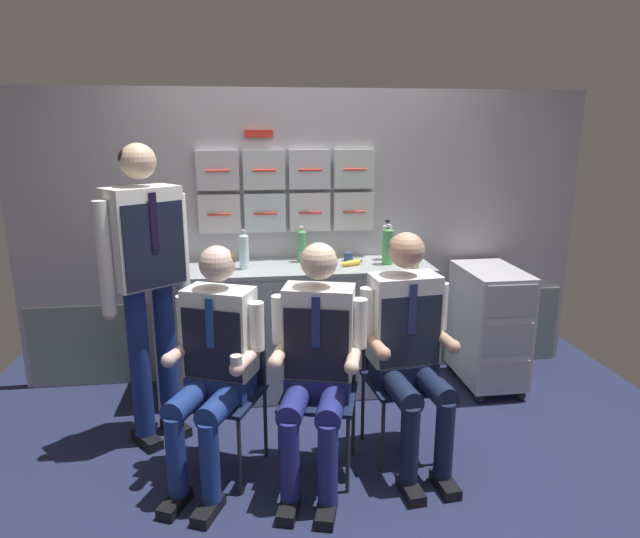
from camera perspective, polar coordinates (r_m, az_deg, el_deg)
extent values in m
cube|color=#202645|center=(3.32, 1.57, -20.57)|extent=(4.80, 4.80, 0.04)
cube|color=#A9A5AD|center=(4.17, -1.36, 3.20)|extent=(4.20, 0.06, 2.15)
cube|color=gray|center=(4.35, -1.25, -6.83)|extent=(4.12, 0.01, 0.62)
cube|color=silver|center=(4.06, -10.27, 5.61)|extent=(0.30, 0.06, 0.28)
cylinder|color=red|center=(4.02, -10.29, 5.53)|extent=(0.17, 0.01, 0.01)
cube|color=silver|center=(4.05, -5.65, 5.76)|extent=(0.30, 0.06, 0.28)
cylinder|color=red|center=(4.02, -5.63, 5.69)|extent=(0.17, 0.01, 0.01)
cube|color=silver|center=(4.08, -1.06, 5.88)|extent=(0.30, 0.06, 0.28)
cylinder|color=red|center=(4.04, -1.00, 5.80)|extent=(0.17, 0.01, 0.01)
cube|color=silver|center=(4.13, 3.44, 5.96)|extent=(0.30, 0.06, 0.28)
cylinder|color=red|center=(4.09, 3.55, 5.88)|extent=(0.17, 0.01, 0.01)
cube|color=#BFB6C2|center=(4.02, -10.46, 9.93)|extent=(0.30, 0.06, 0.28)
cylinder|color=red|center=(3.98, -10.49, 9.89)|extent=(0.17, 0.01, 0.01)
cube|color=silver|center=(4.02, -5.76, 10.09)|extent=(0.30, 0.06, 0.28)
cylinder|color=red|center=(3.98, -5.74, 10.05)|extent=(0.17, 0.01, 0.01)
cube|color=silver|center=(4.04, -1.08, 10.18)|extent=(0.30, 0.06, 0.28)
cylinder|color=red|center=(4.01, -1.02, 10.14)|extent=(0.17, 0.01, 0.01)
cube|color=silver|center=(4.09, 3.51, 10.20)|extent=(0.30, 0.06, 0.28)
cylinder|color=red|center=(4.06, 3.61, 10.17)|extent=(0.17, 0.01, 0.01)
cube|color=red|center=(4.02, -6.31, 13.65)|extent=(0.20, 0.02, 0.05)
cube|color=#B2B9BC|center=(4.05, -2.60, -6.32)|extent=(1.90, 0.52, 0.90)
cube|color=#A3AAAD|center=(3.91, -2.68, 0.10)|extent=(1.94, 0.53, 0.03)
sphere|color=black|center=(4.16, 16.01, -12.58)|extent=(0.07, 0.07, 0.07)
sphere|color=black|center=(4.29, 19.90, -12.06)|extent=(0.07, 0.07, 0.07)
sphere|color=black|center=(4.62, 13.29, -9.62)|extent=(0.07, 0.07, 0.07)
sphere|color=black|center=(4.73, 16.85, -9.26)|extent=(0.07, 0.07, 0.07)
cube|color=silver|center=(4.28, 16.88, -5.37)|extent=(0.40, 0.64, 0.82)
cube|color=#AEABB6|center=(4.11, 18.47, -10.46)|extent=(0.35, 0.01, 0.22)
cube|color=#AEABB6|center=(4.01, 18.78, -6.88)|extent=(0.35, 0.01, 0.22)
cube|color=#AEABB6|center=(3.92, 19.10, -3.13)|extent=(0.35, 0.01, 0.22)
cylinder|color=#28282D|center=(3.91, 19.08, -1.38)|extent=(0.32, 0.02, 0.02)
cylinder|color=#2D2D33|center=(3.22, -14.37, -17.20)|extent=(0.02, 0.02, 0.44)
cylinder|color=#2D2D33|center=(3.07, -8.24, -18.55)|extent=(0.02, 0.02, 0.44)
cylinder|color=#2D2D33|center=(3.49, -11.31, -14.38)|extent=(0.02, 0.02, 0.44)
cylinder|color=#2D2D33|center=(3.35, -5.63, -15.42)|extent=(0.02, 0.02, 0.44)
cube|color=#131D38|center=(3.17, -10.07, -12.75)|extent=(0.53, 0.53, 0.02)
cube|color=#131D38|center=(3.23, -8.74, -7.99)|extent=(0.35, 0.17, 0.40)
cylinder|color=#2D2D33|center=(3.30, -11.68, -7.65)|extent=(0.02, 0.02, 0.40)
cylinder|color=#2D2D33|center=(3.16, -5.82, -8.45)|extent=(0.02, 0.02, 0.40)
cube|color=black|center=(3.14, -14.65, -22.23)|extent=(0.17, 0.24, 0.06)
cube|color=black|center=(3.06, -11.38, -23.08)|extent=(0.17, 0.24, 0.06)
cylinder|color=navy|center=(3.03, -14.55, -18.09)|extent=(0.10, 0.10, 0.43)
cylinder|color=navy|center=(2.95, -11.25, -18.86)|extent=(0.10, 0.10, 0.43)
cylinder|color=navy|center=(3.05, -13.17, -12.78)|extent=(0.27, 0.40, 0.13)
cylinder|color=navy|center=(2.97, -9.94, -13.39)|extent=(0.27, 0.40, 0.13)
cube|color=navy|center=(3.13, -10.12, -11.59)|extent=(0.39, 0.32, 0.12)
cube|color=white|center=(3.03, -10.20, -6.34)|extent=(0.41, 0.33, 0.48)
cube|color=black|center=(2.96, -11.06, -7.70)|extent=(0.31, 0.14, 0.38)
cube|color=navy|center=(2.91, -11.25, -5.48)|extent=(0.04, 0.03, 0.27)
cylinder|color=white|center=(3.11, -13.73, -4.98)|extent=(0.08, 0.08, 0.26)
cylinder|color=beige|center=(3.07, -14.23, -8.28)|extent=(0.16, 0.25, 0.07)
sphere|color=beige|center=(2.98, -15.28, -9.02)|extent=(0.08, 0.08, 0.08)
cylinder|color=white|center=(2.93, -6.55, -5.85)|extent=(0.08, 0.08, 0.26)
cylinder|color=beige|center=(2.90, -7.66, -9.28)|extent=(0.16, 0.25, 0.07)
sphere|color=beige|center=(2.81, -8.56, -10.10)|extent=(0.08, 0.08, 0.08)
cylinder|color=silver|center=(2.80, -8.59, -9.35)|extent=(0.06, 0.06, 0.06)
sphere|color=beige|center=(2.92, -10.53, 0.54)|extent=(0.19, 0.19, 0.19)
ellipsoid|color=#503F21|center=(2.93, -10.42, 0.93)|extent=(0.24, 0.23, 0.13)
cylinder|color=#2D2D33|center=(3.10, -4.11, -18.04)|extent=(0.02, 0.02, 0.44)
cylinder|color=#2D2D33|center=(3.06, 2.87, -18.56)|extent=(0.02, 0.02, 0.44)
cylinder|color=#2D2D33|center=(3.41, -2.82, -14.85)|extent=(0.02, 0.02, 0.44)
cylinder|color=#2D2D33|center=(3.36, 3.44, -15.25)|extent=(0.02, 0.02, 0.44)
cube|color=#131D38|center=(3.11, -0.16, -12.99)|extent=(0.49, 0.49, 0.02)
cube|color=#131D38|center=(3.20, 0.32, -8.08)|extent=(0.36, 0.13, 0.40)
cylinder|color=#2D2D33|center=(3.21, -2.91, -7.97)|extent=(0.02, 0.02, 0.40)
cylinder|color=#2D2D33|center=(3.17, 3.56, -8.30)|extent=(0.02, 0.02, 0.40)
cube|color=black|center=(3.03, -3.23, -23.31)|extent=(0.15, 0.24, 0.06)
cube|color=black|center=(3.00, 0.69, -23.64)|extent=(0.15, 0.24, 0.06)
cylinder|color=navy|center=(2.92, -3.14, -19.02)|extent=(0.10, 0.10, 0.43)
cylinder|color=navy|center=(2.89, 0.81, -19.33)|extent=(0.10, 0.10, 0.43)
cylinder|color=navy|center=(2.95, -2.54, -13.35)|extent=(0.23, 0.41, 0.13)
cylinder|color=navy|center=(2.92, 1.26, -13.60)|extent=(0.23, 0.41, 0.13)
cube|color=navy|center=(3.08, -0.16, -11.82)|extent=(0.39, 0.29, 0.12)
cube|color=white|center=(2.98, -0.11, -6.37)|extent=(0.41, 0.30, 0.49)
cube|color=black|center=(2.90, -0.40, -7.83)|extent=(0.33, 0.10, 0.39)
cube|color=navy|center=(2.84, -0.43, -5.51)|extent=(0.04, 0.02, 0.27)
cylinder|color=white|center=(3.00, -4.18, -5.20)|extent=(0.08, 0.08, 0.27)
cylinder|color=beige|center=(2.95, -4.19, -8.73)|extent=(0.13, 0.25, 0.07)
sphere|color=beige|center=(2.85, -4.66, -9.58)|extent=(0.08, 0.08, 0.08)
cylinder|color=white|center=(2.94, 4.05, -5.58)|extent=(0.08, 0.08, 0.27)
cylinder|color=beige|center=(2.90, 3.44, -9.15)|extent=(0.13, 0.25, 0.07)
sphere|color=beige|center=(2.80, 3.26, -10.04)|extent=(0.08, 0.08, 0.08)
sphere|color=beige|center=(2.87, -0.11, 0.80)|extent=(0.19, 0.19, 0.19)
ellipsoid|color=brown|center=(2.88, -0.07, 1.21)|extent=(0.23, 0.22, 0.14)
cylinder|color=#2D2D33|center=(3.22, 6.45, -16.83)|extent=(0.02, 0.02, 0.44)
cylinder|color=#2D2D33|center=(3.34, 12.50, -15.81)|extent=(0.02, 0.02, 0.44)
cylinder|color=#2D2D33|center=(3.51, 4.41, -13.92)|extent=(0.02, 0.02, 0.44)
cylinder|color=#2D2D33|center=(3.63, 9.98, -13.13)|extent=(0.02, 0.02, 0.44)
cube|color=#131D38|center=(3.31, 8.48, -11.40)|extent=(0.44, 0.44, 0.02)
cube|color=#131D38|center=(3.39, 7.42, -6.86)|extent=(0.37, 0.07, 0.40)
cylinder|color=#2D2D33|center=(3.33, 4.56, -7.21)|extent=(0.02, 0.02, 0.40)
cylinder|color=#2D2D33|center=(3.45, 10.30, -6.61)|extent=(0.02, 0.02, 0.40)
cube|color=black|center=(3.18, 9.28, -21.48)|extent=(0.11, 0.23, 0.06)
cube|color=black|center=(3.25, 12.71, -20.77)|extent=(0.11, 0.23, 0.06)
cylinder|color=#141D39|center=(3.07, 9.17, -17.35)|extent=(0.10, 0.10, 0.43)
cylinder|color=#141D39|center=(3.14, 12.64, -16.72)|extent=(0.10, 0.10, 0.43)
cylinder|color=#141D39|center=(3.10, 8.05, -11.99)|extent=(0.17, 0.41, 0.13)
cylinder|color=#141D39|center=(3.18, 11.43, -11.51)|extent=(0.17, 0.41, 0.13)
cube|color=#141D39|center=(3.28, 8.53, -10.29)|extent=(0.38, 0.24, 0.12)
cube|color=white|center=(3.18, 8.60, -5.02)|extent=(0.40, 0.25, 0.51)
cube|color=#20263A|center=(3.10, 9.33, -6.36)|extent=(0.35, 0.05, 0.40)
cube|color=navy|center=(3.05, 9.48, -4.10)|extent=(0.04, 0.01, 0.28)
cylinder|color=white|center=(3.09, 4.85, -4.40)|extent=(0.08, 0.08, 0.27)
cylinder|color=tan|center=(3.05, 5.82, -7.83)|extent=(0.09, 0.26, 0.07)
sphere|color=tan|center=(2.95, 6.55, -8.62)|extent=(0.08, 0.08, 0.08)
cylinder|color=white|center=(3.25, 12.24, -3.74)|extent=(0.08, 0.08, 0.27)
cylinder|color=tan|center=(3.20, 12.64, -7.05)|extent=(0.09, 0.26, 0.07)
sphere|color=tan|center=(3.11, 13.56, -7.77)|extent=(0.08, 0.08, 0.08)
sphere|color=tan|center=(3.08, 8.87, 1.90)|extent=(0.20, 0.20, 0.20)
ellipsoid|color=gray|center=(3.09, 8.78, 2.29)|extent=(0.21, 0.20, 0.14)
cube|color=black|center=(3.70, -17.32, -16.37)|extent=(0.22, 0.24, 0.06)
cube|color=black|center=(3.78, -14.56, -15.45)|extent=(0.22, 0.24, 0.06)
cylinder|color=navy|center=(3.51, -18.01, -9.13)|extent=(0.12, 0.12, 0.93)
cylinder|color=navy|center=(3.59, -15.45, -8.42)|extent=(0.12, 0.12, 0.93)
cube|color=white|center=(3.33, -17.63, 3.18)|extent=(0.46, 0.43, 0.57)
cube|color=black|center=(3.24, -16.58, 2.32)|extent=(0.30, 0.24, 0.48)
cube|color=black|center=(3.20, -16.68, 4.69)|extent=(0.04, 0.03, 0.32)
cylinder|color=white|center=(3.25, -21.23, 1.00)|extent=(0.08, 0.08, 0.63)
sphere|color=beige|center=(3.33, -20.75, -4.31)|extent=(0.08, 0.08, 0.08)
cylinder|color=white|center=(3.47, -14.03, 2.33)|extent=(0.08, 0.08, 0.63)
sphere|color=beige|center=(3.54, -13.72, -2.68)|extent=(0.08, 0.08, 0.08)
sphere|color=beige|center=(3.28, -18.19, 10.47)|extent=(0.20, 0.20, 0.20)
ellipsoid|color=black|center=(3.29, -18.34, 10.78)|extent=(0.27, 0.26, 0.14)
cylinder|color=silver|center=(3.83, -7.81, 1.68)|extent=(0.07, 0.07, 0.23)
cone|color=silver|center=(3.80, -7.87, 3.55)|extent=(0.07, 0.07, 0.02)
cylinder|color=silver|center=(3.80, -7.89, 3.87)|extent=(0.03, 0.03, 0.02)
cylinder|color=silver|center=(4.10, 6.89, 2.70)|extent=(0.07, 0.07, 0.25)
cone|color=silver|center=(4.08, 6.95, 4.59)|extent=(0.07, 0.07, 0.02)
cylinder|color=black|center=(4.07, 6.96, 4.90)|extent=(0.03, 0.03, 0.02)
cylinder|color=#4E9C58|center=(4.00, -1.90, 2.27)|extent=(0.06, 0.06, 0.22)
cone|color=#4E9C58|center=(3.98, -1.92, 3.97)|extent=(0.06, 0.06, 0.02)
cylinder|color=silver|center=(3.98, -1.92, 4.28)|extent=(0.03, 0.03, 0.02)
cylinder|color=#489F57|center=(3.96, 6.96, 2.22)|extent=(0.08, 0.08, 0.24)
cone|color=#489F57|center=(3.93, 7.02, 4.12)|extent=(0.08, 0.08, 0.02)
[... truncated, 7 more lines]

